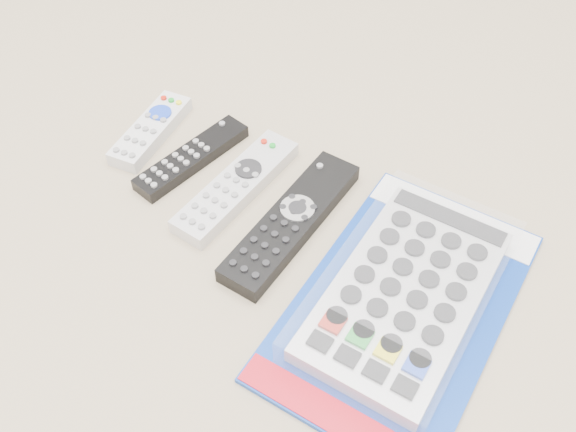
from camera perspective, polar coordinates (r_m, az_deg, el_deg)
The scene contains 5 objects.
remote_small_grey at distance 0.96m, azimuth -12.11°, elevation 7.47°, with size 0.06×0.16×0.02m.
remote_slim_black at distance 0.91m, azimuth -8.59°, elevation 5.17°, with size 0.08×0.19×0.02m.
remote_silver_dvd at distance 0.86m, azimuth -4.61°, elevation 2.66°, with size 0.07×0.22×0.02m.
remote_large_black at distance 0.81m, azimuth 0.30°, elevation -0.48°, with size 0.07×0.25×0.03m.
jumbo_remote_packaged at distance 0.75m, azimuth 10.44°, elevation -6.69°, with size 0.22×0.37×0.05m.
Camera 1 is at (0.29, -0.44, 0.63)m, focal length 40.00 mm.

